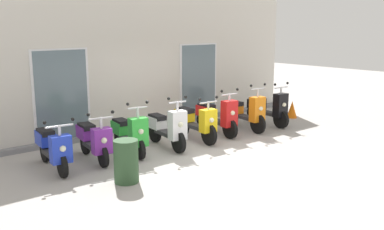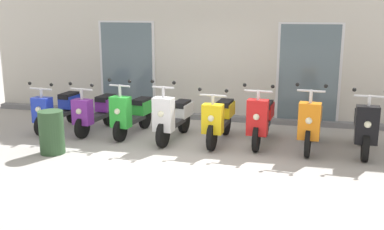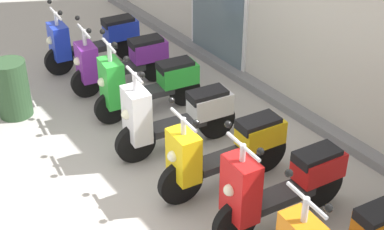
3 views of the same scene
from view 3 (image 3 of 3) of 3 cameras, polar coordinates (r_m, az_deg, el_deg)
name	(u,v)px [view 3 (image 3 of 3)]	position (r m, az deg, el deg)	size (l,w,h in m)	color
ground_plane	(141,188)	(6.55, -5.17, -7.33)	(40.00, 40.00, 0.00)	#A8A39E
scooter_blue	(92,39)	(9.10, -9.94, 7.47)	(0.59, 1.60, 1.13)	black
scooter_purple	(120,60)	(8.37, -7.19, 5.48)	(0.58, 1.53, 1.15)	black
scooter_green	(146,83)	(7.66, -4.65, 3.23)	(0.56, 1.54, 1.26)	black
scooter_white	(174,116)	(6.90, -1.81, -0.06)	(0.54, 1.62, 1.29)	black
scooter_yellow	(224,150)	(6.29, 3.27, -3.56)	(0.58, 1.66, 1.18)	black
scooter_red	(279,184)	(5.82, 8.73, -6.88)	(0.58, 1.62, 1.27)	black
trash_bin	(12,89)	(8.04, -17.54, 2.51)	(0.45, 0.45, 0.80)	#2D4C2D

